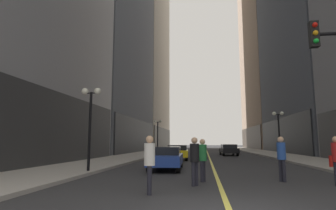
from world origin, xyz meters
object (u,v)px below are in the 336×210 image
(car_black, at_px, (229,149))
(street_lamp_right_mid, at_px, (279,124))
(pedestrian_in_green_parka, at_px, (203,157))
(street_lamp_left_near, at_px, (91,110))
(pedestrian_in_white_shirt, at_px, (150,160))
(car_yellow, at_px, (178,152))
(fire_hydrant_right, at_px, (332,162))
(pedestrian_in_blue_hoodie, at_px, (281,155))
(street_lamp_left_far, at_px, (158,129))
(car_blue, at_px, (166,157))
(pedestrian_in_black_coat, at_px, (195,157))

(car_black, bearing_deg, street_lamp_right_mid, -61.55)
(pedestrian_in_green_parka, xyz_separation_m, street_lamp_left_near, (-5.78, 2.00, 2.26))
(pedestrian_in_green_parka, bearing_deg, street_lamp_left_near, 160.88)
(pedestrian_in_white_shirt, bearing_deg, car_black, 79.45)
(car_yellow, distance_m, street_lamp_left_near, 11.97)
(car_yellow, height_order, fire_hydrant_right, car_yellow)
(pedestrian_in_green_parka, height_order, street_lamp_right_mid, street_lamp_right_mid)
(street_lamp_left_near, distance_m, fire_hydrant_right, 14.16)
(car_yellow, bearing_deg, pedestrian_in_white_shirt, -87.65)
(pedestrian_in_white_shirt, bearing_deg, pedestrian_in_green_parka, 60.71)
(pedestrian_in_blue_hoodie, distance_m, street_lamp_left_far, 24.31)
(car_blue, xyz_separation_m, street_lamp_left_far, (-3.67, 18.41, 2.54))
(street_lamp_left_near, xyz_separation_m, street_lamp_right_mid, (12.80, 12.81, 0.00))
(car_yellow, height_order, pedestrian_in_green_parka, pedestrian_in_green_parka)
(car_blue, bearing_deg, pedestrian_in_blue_hoodie, -37.51)
(street_lamp_right_mid, bearing_deg, pedestrian_in_white_shirt, -116.01)
(car_black, relative_size, pedestrian_in_black_coat, 2.60)
(pedestrian_in_black_coat, bearing_deg, street_lamp_left_near, 150.31)
(car_black, bearing_deg, pedestrian_in_black_coat, -98.14)
(pedestrian_in_black_coat, height_order, street_lamp_left_far, street_lamp_left_far)
(street_lamp_left_near, bearing_deg, car_black, 66.36)
(street_lamp_left_near, xyz_separation_m, street_lamp_left_far, (0.00, 20.89, 0.00))
(pedestrian_in_black_coat, bearing_deg, pedestrian_in_blue_hoodie, 23.71)
(street_lamp_left_far, bearing_deg, street_lamp_right_mid, -32.25)
(street_lamp_right_mid, bearing_deg, pedestrian_in_green_parka, -115.34)
(street_lamp_left_far, bearing_deg, pedestrian_in_blue_hoodie, -68.22)
(pedestrian_in_green_parka, relative_size, street_lamp_left_near, 0.39)
(car_yellow, relative_size, street_lamp_right_mid, 0.96)
(pedestrian_in_white_shirt, relative_size, street_lamp_left_far, 0.40)
(car_blue, distance_m, pedestrian_in_blue_hoodie, 6.71)
(pedestrian_in_green_parka, distance_m, street_lamp_right_mid, 16.55)
(pedestrian_in_white_shirt, bearing_deg, car_yellow, 92.35)
(pedestrian_in_blue_hoodie, relative_size, street_lamp_right_mid, 0.41)
(car_black, bearing_deg, street_lamp_left_near, -113.64)
(pedestrian_in_blue_hoodie, relative_size, fire_hydrant_right, 2.27)
(car_black, relative_size, pedestrian_in_white_shirt, 2.57)
(street_lamp_left_far, bearing_deg, car_blue, -78.72)
(car_blue, bearing_deg, pedestrian_in_black_coat, -72.02)
(pedestrian_in_black_coat, height_order, street_lamp_right_mid, street_lamp_right_mid)
(pedestrian_in_black_coat, xyz_separation_m, street_lamp_left_near, (-5.49, 3.13, 2.22))
(car_black, xyz_separation_m, street_lamp_right_mid, (3.98, -7.34, 2.54))
(street_lamp_right_mid, bearing_deg, car_blue, -131.47)
(pedestrian_in_green_parka, distance_m, street_lamp_left_far, 23.72)
(pedestrian_in_black_coat, distance_m, fire_hydrant_right, 10.55)
(pedestrian_in_blue_hoodie, bearing_deg, street_lamp_left_far, 111.78)
(car_blue, height_order, car_yellow, same)
(pedestrian_in_black_coat, bearing_deg, car_black, 81.86)
(fire_hydrant_right, bearing_deg, pedestrian_in_green_parka, -141.65)
(pedestrian_in_black_coat, bearing_deg, street_lamp_left_far, 102.88)
(pedestrian_in_white_shirt, bearing_deg, street_lamp_left_far, 99.15)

